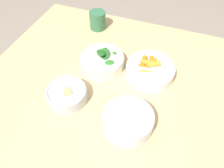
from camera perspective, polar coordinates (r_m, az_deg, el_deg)
ground_plane at (r=1.49m, az=-0.96°, el=-20.87°), size 10.00×10.00×0.00m
dining_table at (r=0.91m, az=-1.48°, el=-6.97°), size 1.01×1.02×0.75m
bowl_carrots at (r=0.87m, az=9.91°, el=3.70°), size 0.19×0.19×0.07m
bowl_greens at (r=0.90m, az=-2.56°, el=6.09°), size 0.18×0.18×0.08m
bowl_beans_hotdog at (r=0.72m, az=4.19°, el=-9.53°), size 0.16×0.16×0.06m
bowl_cookies at (r=0.80m, az=-11.71°, el=-2.55°), size 0.15×0.15×0.05m
cup at (r=1.10m, az=-3.77°, el=16.29°), size 0.08×0.08×0.09m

